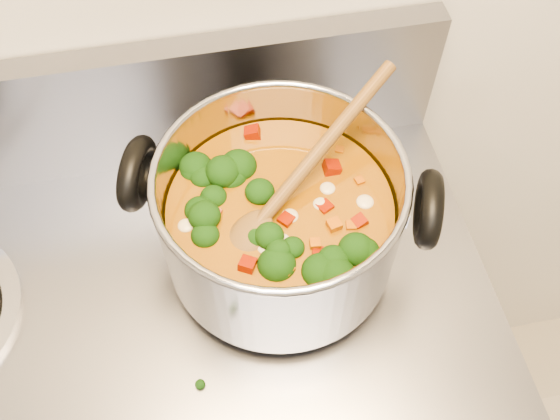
% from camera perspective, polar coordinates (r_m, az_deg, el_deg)
% --- Properties ---
extents(stockpot, '(0.30, 0.24, 0.14)m').
position_cam_1_polar(stockpot, '(0.61, 0.00, -0.68)').
color(stockpot, '#A8A7B0').
rests_on(stockpot, electric_range).
extents(wooden_spoon, '(0.21, 0.16, 0.09)m').
position_cam_1_polar(wooden_spoon, '(0.58, 0.50, 1.70)').
color(wooden_spoon, brown).
rests_on(wooden_spoon, stockpot).
extents(cooktop_crumbs, '(0.35, 0.07, 0.01)m').
position_cam_1_polar(cooktop_crumbs, '(0.67, 3.53, -4.47)').
color(cooktop_crumbs, black).
rests_on(cooktop_crumbs, electric_range).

